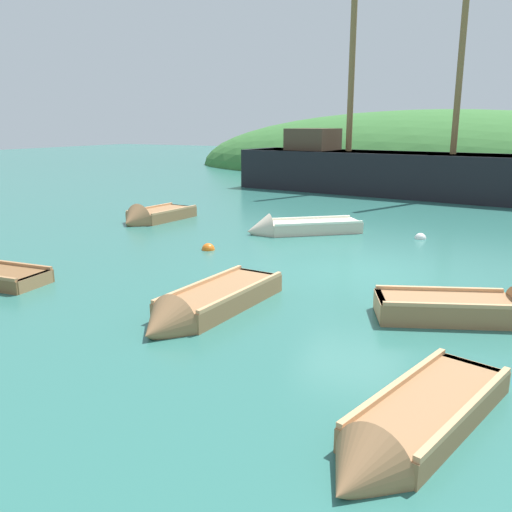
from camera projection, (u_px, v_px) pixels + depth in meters
The scene contains 11 objects.
ground_plane at pixel (356, 270), 12.64m from camera, with size 120.00×120.00×0.00m, color #2D6B60.
shore_hill at pixel (436, 171), 39.42m from camera, with size 38.75×18.37×8.73m, color #387033.
sailing_ship at pixel (389, 178), 26.20m from camera, with size 18.25×4.81×13.60m.
rowboat_center at pixel (152, 218), 18.91m from camera, with size 1.45×3.10×1.19m.
rowboat_outer_right at pixel (296, 229), 16.93m from camera, with size 3.45×3.16×1.07m.
rowboat_outer_left at pixel (205, 308), 9.71m from camera, with size 1.23×3.57×1.00m.
rowboat_portside at pixel (410, 431), 5.87m from camera, with size 1.68×3.38×0.89m.
rowboat_near_dock at pixel (469, 312), 9.43m from camera, with size 3.09×2.05×0.96m.
buoy_orange at pixel (208, 250), 14.69m from camera, with size 0.36×0.36×0.36m, color orange.
buoy_white at pixel (420, 239), 16.11m from camera, with size 0.34×0.34×0.34m, color white.
buoy_yellow at pixel (347, 222), 18.82m from camera, with size 0.36×0.36×0.36m, color yellow.
Camera 1 is at (3.65, -11.86, 3.36)m, focal length 37.67 mm.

